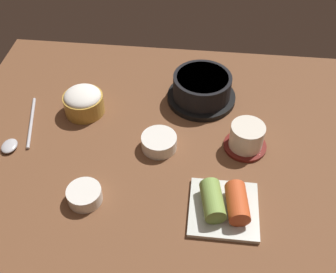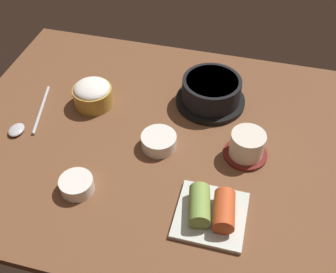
# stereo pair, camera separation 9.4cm
# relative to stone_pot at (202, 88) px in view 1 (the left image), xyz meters

# --- Properties ---
(dining_table) EXTENTS (1.00, 0.76, 0.02)m
(dining_table) POSITION_rel_stone_pot_xyz_m (-0.09, -0.16, -0.05)
(dining_table) COLOR brown
(dining_table) RESTS_ON ground
(stone_pot) EXTENTS (0.18, 0.18, 0.07)m
(stone_pot) POSITION_rel_stone_pot_xyz_m (0.00, 0.00, 0.00)
(stone_pot) COLOR black
(stone_pot) RESTS_ON dining_table
(rice_bowl) EXTENTS (0.10, 0.10, 0.07)m
(rice_bowl) POSITION_rel_stone_pot_xyz_m (-0.29, -0.08, -0.00)
(rice_bowl) COLOR #B78C38
(rice_bowl) RESTS_ON dining_table
(tea_cup_with_saucer) EXTENTS (0.10, 0.10, 0.07)m
(tea_cup_with_saucer) POSITION_rel_stone_pot_xyz_m (0.11, -0.16, -0.00)
(tea_cup_with_saucer) COLOR maroon
(tea_cup_with_saucer) RESTS_ON dining_table
(banchan_cup_center) EXTENTS (0.08, 0.08, 0.03)m
(banchan_cup_center) POSITION_rel_stone_pot_xyz_m (-0.09, -0.18, -0.02)
(banchan_cup_center) COLOR white
(banchan_cup_center) RESTS_ON dining_table
(kimchi_plate) EXTENTS (0.14, 0.14, 0.05)m
(kimchi_plate) POSITION_rel_stone_pot_xyz_m (0.06, -0.34, -0.02)
(kimchi_plate) COLOR silver
(kimchi_plate) RESTS_ON dining_table
(side_bowl_near) EXTENTS (0.07, 0.07, 0.03)m
(side_bowl_near) POSITION_rel_stone_pot_xyz_m (-0.22, -0.35, -0.02)
(side_bowl_near) COLOR white
(side_bowl_near) RESTS_ON dining_table
(spoon) EXTENTS (0.07, 0.20, 0.01)m
(spoon) POSITION_rel_stone_pot_xyz_m (-0.43, -0.19, -0.03)
(spoon) COLOR #B7B7BC
(spoon) RESTS_ON dining_table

